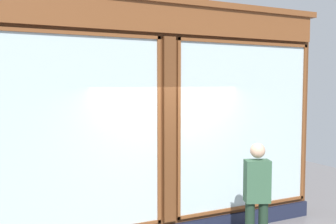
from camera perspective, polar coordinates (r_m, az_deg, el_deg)
shop_facade at (r=6.19m, az=-0.51°, el=-1.32°), size 6.03×0.42×4.39m
pedestrian at (r=5.90m, az=13.06°, el=-11.82°), size 0.42×0.34×1.69m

